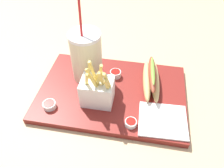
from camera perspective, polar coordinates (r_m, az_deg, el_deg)
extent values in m
cube|color=tan|center=(0.72, 0.00, -3.34)|extent=(2.40, 2.40, 0.02)
cube|color=maroon|center=(0.71, 0.00, -2.28)|extent=(0.46, 0.31, 0.02)
cylinder|color=beige|center=(0.70, -6.65, 6.85)|extent=(0.10, 0.10, 0.16)
cylinder|color=white|center=(0.65, -7.27, 12.52)|extent=(0.10, 0.10, 0.01)
cylinder|color=red|center=(0.63, -8.26, 16.49)|extent=(0.01, 0.03, 0.10)
cube|color=white|center=(0.64, -3.85, -1.95)|extent=(0.09, 0.07, 0.08)
cube|color=#E5C660|center=(0.61, -4.42, 0.94)|extent=(0.03, 0.02, 0.06)
cube|color=#E5C660|center=(0.58, -1.61, -0.56)|extent=(0.01, 0.03, 0.07)
cube|color=#E5C660|center=(0.59, -5.07, 1.02)|extent=(0.04, 0.01, 0.07)
cube|color=#E5C660|center=(0.62, -6.06, 3.35)|extent=(0.01, 0.03, 0.06)
cube|color=#E5C660|center=(0.58, -2.72, 1.26)|extent=(0.01, 0.04, 0.08)
cube|color=#E5C660|center=(0.60, -2.83, 1.75)|extent=(0.02, 0.03, 0.06)
cube|color=#E5C660|center=(0.58, -3.38, 1.88)|extent=(0.02, 0.01, 0.09)
cube|color=#E5C660|center=(0.62, -2.99, 2.32)|extent=(0.01, 0.02, 0.07)
cube|color=#E5C660|center=(0.58, -1.49, 0.58)|extent=(0.02, 0.03, 0.08)
cube|color=#E5C660|center=(0.60, -4.92, 3.02)|extent=(0.02, 0.01, 0.08)
cube|color=#E5C660|center=(0.59, -6.60, 0.70)|extent=(0.02, 0.03, 0.08)
ellipsoid|color=tan|center=(0.71, 9.09, 0.99)|extent=(0.04, 0.18, 0.04)
ellipsoid|color=tan|center=(0.72, 11.16, 0.85)|extent=(0.04, 0.18, 0.04)
ellipsoid|color=brown|center=(0.69, 10.44, 2.71)|extent=(0.04, 0.17, 0.02)
ellipsoid|color=#6B9E33|center=(0.69, 10.58, 3.50)|extent=(0.02, 0.13, 0.01)
cylinder|color=white|center=(0.61, 4.92, -10.11)|extent=(0.03, 0.03, 0.02)
cylinder|color=#B2140F|center=(0.61, 4.95, -9.78)|extent=(0.03, 0.03, 0.01)
cylinder|color=white|center=(0.74, 0.58, 2.69)|extent=(0.04, 0.04, 0.02)
cylinder|color=#B2140F|center=(0.73, 0.58, 3.17)|extent=(0.03, 0.03, 0.01)
cylinder|color=white|center=(0.67, -16.00, -5.29)|extent=(0.04, 0.04, 0.02)
cylinder|color=#B2140F|center=(0.67, -16.11, -4.94)|extent=(0.03, 0.03, 0.01)
cube|color=white|center=(0.64, 13.07, -9.22)|extent=(0.14, 0.12, 0.01)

